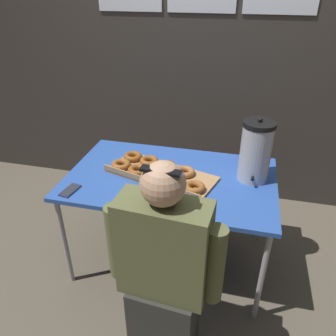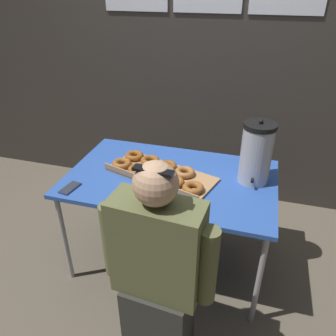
{
  "view_description": "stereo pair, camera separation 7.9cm",
  "coord_description": "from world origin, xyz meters",
  "px_view_note": "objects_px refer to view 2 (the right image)",
  "views": [
    {
      "loc": [
        0.4,
        -1.73,
        1.81
      ],
      "look_at": [
        -0.02,
        0.0,
        0.77
      ],
      "focal_mm": 35.0,
      "sensor_mm": 36.0,
      "label": 1
    },
    {
      "loc": [
        0.48,
        -1.71,
        1.81
      ],
      "look_at": [
        -0.02,
        0.0,
        0.77
      ],
      "focal_mm": 35.0,
      "sensor_mm": 36.0,
      "label": 2
    }
  ],
  "objects_px": {
    "donut_box": "(158,172)",
    "coffee_urn": "(256,153)",
    "person_seated": "(158,274)",
    "cell_phone": "(70,188)"
  },
  "relations": [
    {
      "from": "coffee_urn",
      "to": "person_seated",
      "type": "height_order",
      "value": "person_seated"
    },
    {
      "from": "donut_box",
      "to": "coffee_urn",
      "type": "xyz_separation_m",
      "value": [
        0.58,
        0.1,
        0.17
      ]
    },
    {
      "from": "person_seated",
      "to": "cell_phone",
      "type": "bearing_deg",
      "value": -23.26
    },
    {
      "from": "donut_box",
      "to": "coffee_urn",
      "type": "bearing_deg",
      "value": 26.74
    },
    {
      "from": "donut_box",
      "to": "person_seated",
      "type": "bearing_deg",
      "value": -56.04
    },
    {
      "from": "donut_box",
      "to": "coffee_urn",
      "type": "relative_size",
      "value": 1.84
    },
    {
      "from": "coffee_urn",
      "to": "person_seated",
      "type": "xyz_separation_m",
      "value": [
        -0.38,
        -0.75,
        -0.35
      ]
    },
    {
      "from": "cell_phone",
      "to": "person_seated",
      "type": "height_order",
      "value": "person_seated"
    },
    {
      "from": "cell_phone",
      "to": "coffee_urn",
      "type": "bearing_deg",
      "value": 29.91
    },
    {
      "from": "donut_box",
      "to": "person_seated",
      "type": "relative_size",
      "value": 0.63
    }
  ]
}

